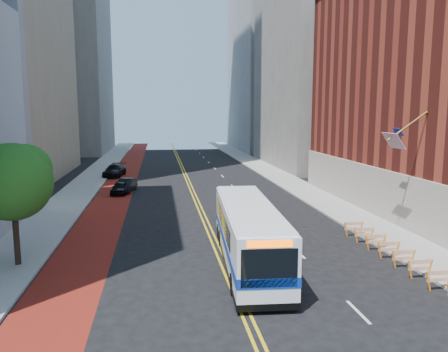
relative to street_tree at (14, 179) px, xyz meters
The scene contains 15 objects.
ground 13.68m from the street_tree, 28.25° to the right, with size 160.00×160.00×0.00m, color black.
sidewalk_left 24.45m from the street_tree, 91.81° to the left, with size 4.00×140.00×0.15m, color gray.
sidewalk_right 33.73m from the street_tree, 45.87° to the left, with size 4.00×140.00×0.15m, color gray.
bus_lane_paint 24.66m from the street_tree, 82.53° to the left, with size 3.60×140.00×0.01m, color maroon.
center_line_inner 26.84m from the street_tree, 65.21° to the left, with size 0.14×140.00×0.01m, color gold.
center_line_outer 26.99m from the street_tree, 64.51° to the left, with size 0.14×140.00×0.01m, color gold.
lane_dashes 36.09m from the street_tree, 63.34° to the left, with size 0.14×98.20×0.01m.
midrise_right_near 56.22m from the street_tree, 50.78° to the left, with size 18.00×26.00×40.00m, color slate.
midrise_right_far 83.25m from the street_tree, 63.91° to the left, with size 20.00×28.00×55.00m, color gray.
construction_barriers 21.43m from the street_tree, ahead, with size 1.42×10.91×1.00m.
street_tree is the anchor object (origin of this frame).
transit_bus 13.04m from the street_tree, ahead, with size 3.57×12.69×3.45m.
car_a 21.87m from the street_tree, 80.09° to the left, with size 1.52×3.77×1.28m, color black.
car_b 23.15m from the street_tree, 79.24° to the left, with size 1.46×4.18×1.38m, color black.
car_c 34.19m from the street_tree, 86.72° to the left, with size 2.19×5.40×1.57m, color black.
Camera 1 is at (-3.50, -18.54, 8.49)m, focal length 35.00 mm.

